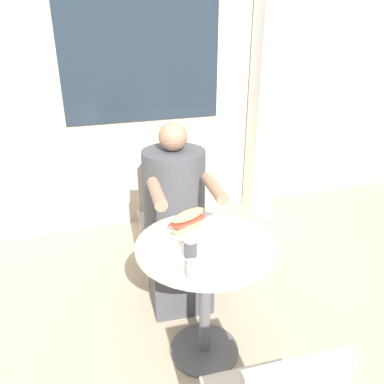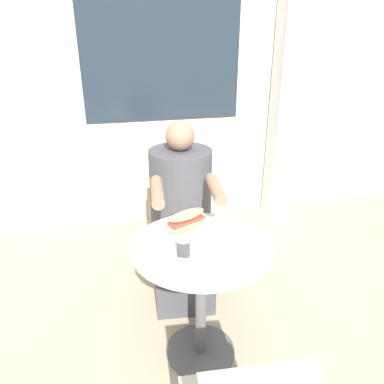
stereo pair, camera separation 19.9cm
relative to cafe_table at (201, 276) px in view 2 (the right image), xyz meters
name	(u,v)px [view 2 (the right image)]	position (x,y,z in m)	size (l,w,h in m)	color
ground_plane	(200,351)	(0.00, 0.00, -0.53)	(8.00, 8.00, 0.00)	tan
storefront_wall	(151,69)	(0.00, 1.77, 0.88)	(8.00, 0.09, 2.80)	#B7A88E
lattice_pillar	(287,91)	(1.20, 1.60, 0.67)	(0.22, 0.22, 2.40)	silver
cafe_table	(201,276)	(0.00, 0.00, 0.00)	(0.72, 0.72, 0.72)	beige
diner_chair	(174,203)	(0.03, 0.92, -0.01)	(0.42, 0.42, 0.87)	#ADA393
seated_diner	(182,226)	(0.01, 0.57, -0.01)	(0.46, 0.74, 1.21)	#424247
sandwich_on_plate	(187,222)	(-0.04, 0.15, 0.24)	(0.23, 0.23, 0.12)	white
drink_cup	(183,247)	(-0.11, -0.07, 0.24)	(0.07, 0.07, 0.09)	#424247
napkin_box	(187,270)	(-0.13, -0.23, 0.22)	(0.12, 0.12, 0.06)	silver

